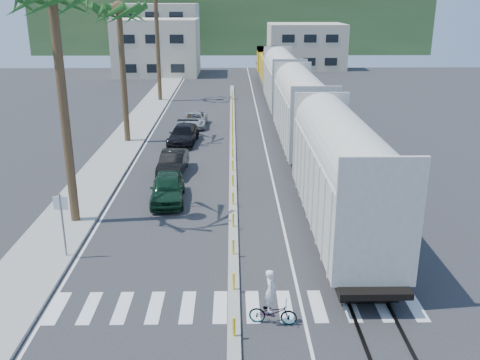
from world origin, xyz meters
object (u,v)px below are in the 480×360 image
car_lead (168,188)px  street_sign (62,217)px  car_second (173,162)px  cyclist (272,307)px

car_lead → street_sign: bearing=-121.2°
car_lead → car_second: bearing=89.2°
street_sign → cyclist: size_ratio=1.44×
cyclist → street_sign: bearing=68.1°
car_lead → car_second: 5.11m
street_sign → cyclist: street_sign is taller
cyclist → car_lead: bearing=31.1°
street_sign → cyclist: 10.10m
car_lead → cyclist: size_ratio=2.23×
street_sign → car_second: bearing=74.1°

